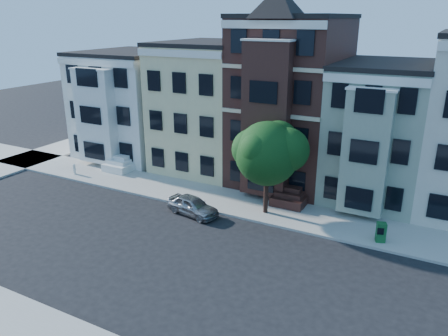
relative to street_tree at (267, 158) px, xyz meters
The scene contains 10 objects.
ground 8.43m from the street_tree, 97.89° to the right, with size 120.00×120.00×0.00m, color black.
far_sidewalk 3.95m from the street_tree, 151.13° to the left, with size 60.00×4.00×0.15m, color #9E9B93.
house_white 17.53m from the street_tree, 156.21° to the left, with size 8.00×9.00×9.00m, color white.
house_yellow 10.76m from the street_tree, 138.65° to the left, with size 7.00×9.00×10.00m, color beige.
house_brown 7.46m from the street_tree, 98.29° to the left, with size 7.00×9.00×12.00m, color #381B17.
house_green 8.96m from the street_tree, 52.26° to the left, with size 6.00×9.00×9.00m, color gray.
street_tree is the anchor object (origin of this frame).
parked_car 5.70m from the street_tree, 151.64° to the right, with size 1.47×3.65×1.24m, color #97999F.
newspaper_box 7.88m from the street_tree, ahead, with size 0.51×0.45×1.13m, color #185F2D.
fire_hydrant 16.70m from the street_tree, behind, with size 0.24×0.24×0.68m, color silver.
Camera 1 is at (10.72, -16.55, 12.12)m, focal length 35.00 mm.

